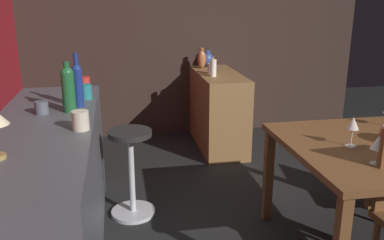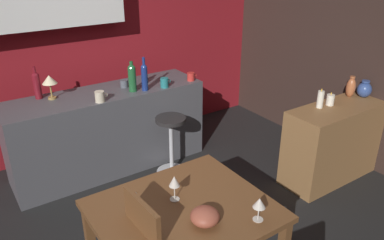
# 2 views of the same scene
# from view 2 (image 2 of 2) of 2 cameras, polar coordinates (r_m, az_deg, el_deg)

# --- Properties ---
(wall_kitchen_back) EXTENTS (5.20, 0.33, 2.60)m
(wall_kitchen_back) POSITION_cam_2_polar(r_m,az_deg,el_deg) (4.50, -18.55, 12.03)
(wall_kitchen_back) COLOR maroon
(wall_kitchen_back) RESTS_ON ground_plane
(wall_side_right) EXTENTS (0.10, 4.40, 2.60)m
(wall_side_right) POSITION_cam_2_polar(r_m,az_deg,el_deg) (4.64, 22.66, 10.33)
(wall_side_right) COLOR #33231E
(wall_side_right) RESTS_ON ground_plane
(dining_table) EXTENTS (1.11, 0.96, 0.74)m
(dining_table) POSITION_cam_2_polar(r_m,az_deg,el_deg) (2.59, -1.26, -14.67)
(dining_table) COLOR brown
(dining_table) RESTS_ON ground_plane
(kitchen_counter) EXTENTS (2.10, 0.60, 0.90)m
(kitchen_counter) POSITION_cam_2_polar(r_m,az_deg,el_deg) (4.28, -12.35, -1.53)
(kitchen_counter) COLOR #4C4C51
(kitchen_counter) RESTS_ON ground_plane
(sideboard_cabinet) EXTENTS (1.10, 0.44, 0.82)m
(sideboard_cabinet) POSITION_cam_2_polar(r_m,az_deg,el_deg) (4.27, 20.25, -3.23)
(sideboard_cabinet) COLOR olive
(sideboard_cabinet) RESTS_ON ground_plane
(bar_stool) EXTENTS (0.34, 0.34, 0.67)m
(bar_stool) POSITION_cam_2_polar(r_m,az_deg,el_deg) (4.09, -3.12, -3.68)
(bar_stool) COLOR #262323
(bar_stool) RESTS_ON ground_plane
(wine_glass_left) EXTENTS (0.07, 0.07, 0.18)m
(wine_glass_left) POSITION_cam_2_polar(r_m,az_deg,el_deg) (2.54, -2.66, -9.24)
(wine_glass_left) COLOR silver
(wine_glass_left) RESTS_ON dining_table
(wine_glass_right) EXTENTS (0.08, 0.08, 0.16)m
(wine_glass_right) POSITION_cam_2_polar(r_m,az_deg,el_deg) (2.45, -8.37, -11.41)
(wine_glass_right) COLOR silver
(wine_glass_right) RESTS_ON dining_table
(wine_glass_center) EXTENTS (0.08, 0.08, 0.16)m
(wine_glass_center) POSITION_cam_2_polar(r_m,az_deg,el_deg) (2.41, 10.03, -12.20)
(wine_glass_center) COLOR silver
(wine_glass_center) RESTS_ON dining_table
(fruit_bowl) EXTENTS (0.18, 0.18, 0.11)m
(fruit_bowl) POSITION_cam_2_polar(r_m,az_deg,el_deg) (2.39, 1.95, -14.20)
(fruit_bowl) COLOR #9E4C38
(fruit_bowl) RESTS_ON dining_table
(wine_bottle_ruby) EXTENTS (0.07, 0.07, 0.33)m
(wine_bottle_ruby) POSITION_cam_2_polar(r_m,az_deg,el_deg) (4.08, -22.20, 4.98)
(wine_bottle_ruby) COLOR maroon
(wine_bottle_ruby) RESTS_ON kitchen_counter
(wine_bottle_green) EXTENTS (0.08, 0.08, 0.32)m
(wine_bottle_green) POSITION_cam_2_polar(r_m,az_deg,el_deg) (4.03, -8.95, 6.41)
(wine_bottle_green) COLOR #1E592D
(wine_bottle_green) RESTS_ON kitchen_counter
(wine_bottle_cobalt) EXTENTS (0.07, 0.07, 0.36)m
(wine_bottle_cobalt) POSITION_cam_2_polar(r_m,az_deg,el_deg) (4.04, -7.13, 6.57)
(wine_bottle_cobalt) COLOR navy
(wine_bottle_cobalt) RESTS_ON kitchen_counter
(cup_cream) EXTENTS (0.13, 0.09, 0.11)m
(cup_cream) POSITION_cam_2_polar(r_m,az_deg,el_deg) (3.84, -13.61, 3.42)
(cup_cream) COLOR beige
(cup_cream) RESTS_ON kitchen_counter
(cup_red) EXTENTS (0.12, 0.08, 0.09)m
(cup_red) POSITION_cam_2_polar(r_m,az_deg,el_deg) (4.35, -0.15, 6.51)
(cup_red) COLOR red
(cup_red) RESTS_ON kitchen_counter
(cup_teal) EXTENTS (0.12, 0.09, 0.10)m
(cup_teal) POSITION_cam_2_polar(r_m,az_deg,el_deg) (4.14, -4.13, 5.60)
(cup_teal) COLOR teal
(cup_teal) RESTS_ON kitchen_counter
(cup_slate) EXTENTS (0.12, 0.08, 0.08)m
(cup_slate) POSITION_cam_2_polar(r_m,az_deg,el_deg) (4.21, -10.09, 5.39)
(cup_slate) COLOR #515660
(cup_slate) RESTS_ON kitchen_counter
(counter_lamp) EXTENTS (0.15, 0.15, 0.25)m
(counter_lamp) POSITION_cam_2_polar(r_m,az_deg,el_deg) (4.01, -20.55, 5.50)
(counter_lamp) COLOR #A58447
(counter_lamp) RESTS_ON kitchen_counter
(pillar_candle_tall) EXTENTS (0.08, 0.08, 0.14)m
(pillar_candle_tall) POSITION_cam_2_polar(r_m,az_deg,el_deg) (4.11, 19.98, 2.85)
(pillar_candle_tall) COLOR white
(pillar_candle_tall) RESTS_ON sideboard_cabinet
(pillar_candle_short) EXTENTS (0.06, 0.06, 0.20)m
(pillar_candle_short) POSITION_cam_2_polar(r_m,az_deg,el_deg) (4.00, 18.64, 2.95)
(pillar_candle_short) COLOR white
(pillar_candle_short) RESTS_ON sideboard_cabinet
(vase_ceramic_blue) EXTENTS (0.15, 0.15, 0.18)m
(vase_ceramic_blue) POSITION_cam_2_polar(r_m,az_deg,el_deg) (4.46, 24.38, 4.18)
(vase_ceramic_blue) COLOR #334C8C
(vase_ceramic_blue) RESTS_ON sideboard_cabinet
(vase_copper) EXTENTS (0.10, 0.10, 0.23)m
(vase_copper) POSITION_cam_2_polar(r_m,az_deg,el_deg) (4.40, 22.67, 4.54)
(vase_copper) COLOR #B26038
(vase_copper) RESTS_ON sideboard_cabinet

